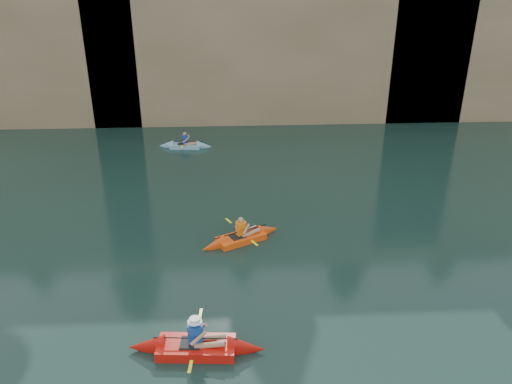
{
  "coord_description": "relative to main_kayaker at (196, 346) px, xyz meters",
  "views": [
    {
      "loc": [
        -1.32,
        -10.1,
        9.52
      ],
      "look_at": [
        -0.54,
        4.25,
        3.0
      ],
      "focal_mm": 35.0,
      "sensor_mm": 36.0,
      "label": 1
    }
  ],
  "objects": [
    {
      "name": "ground",
      "position": [
        2.36,
        -0.48,
        -0.18
      ],
      "size": [
        160.0,
        160.0,
        0.0
      ],
      "primitive_type": "plane",
      "color": "black",
      "rests_on": "ground"
    },
    {
      "name": "cliff",
      "position": [
        2.36,
        29.52,
        5.82
      ],
      "size": [
        70.0,
        16.0,
        12.0
      ],
      "primitive_type": "cube",
      "color": "tan",
      "rests_on": "ground"
    },
    {
      "name": "cliff_slab_center",
      "position": [
        4.36,
        22.12,
        5.52
      ],
      "size": [
        24.0,
        2.4,
        11.4
      ],
      "primitive_type": "cube",
      "color": "#9A7C5D",
      "rests_on": "ground"
    },
    {
      "name": "sea_cave_center",
      "position": [
        -1.64,
        21.47,
        1.42
      ],
      "size": [
        3.5,
        1.0,
        3.2
      ],
      "primitive_type": "cube",
      "color": "black",
      "rests_on": "ground"
    },
    {
      "name": "sea_cave_east",
      "position": [
        12.36,
        21.47,
        2.07
      ],
      "size": [
        5.0,
        1.0,
        4.5
      ],
      "primitive_type": "cube",
      "color": "black",
      "rests_on": "ground"
    },
    {
      "name": "main_kayaker",
      "position": [
        0.0,
        0.0,
        0.0
      ],
      "size": [
        3.76,
        2.5,
        1.38
      ],
      "rotation": [
        0.0,
        0.0,
        -0.07
      ],
      "color": "red",
      "rests_on": "ground"
    },
    {
      "name": "kayaker_orange",
      "position": [
        1.37,
        5.91,
        -0.03
      ],
      "size": [
        3.24,
        2.21,
        1.24
      ],
      "rotation": [
        0.0,
        0.0,
        0.48
      ],
      "color": "#FF5010",
      "rests_on": "ground"
    },
    {
      "name": "kayaker_ltblue_mid",
      "position": [
        -1.54,
        16.76,
        -0.04
      ],
      "size": [
        3.08,
        2.28,
        1.15
      ],
      "rotation": [
        0.0,
        0.0,
        -0.1
      ],
      "color": "#7CB0D0",
      "rests_on": "ground"
    }
  ]
}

